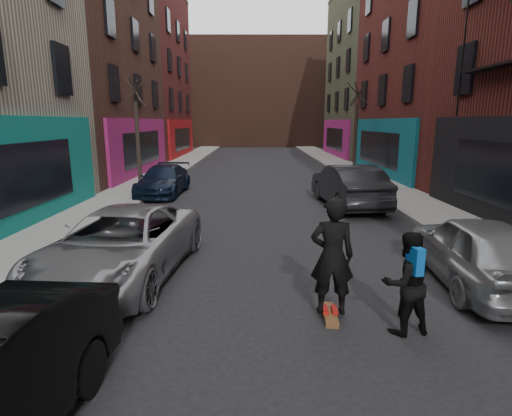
{
  "coord_description": "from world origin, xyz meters",
  "views": [
    {
      "loc": [
        -0.31,
        -2.23,
        3.32
      ],
      "look_at": [
        -0.3,
        5.7,
        1.6
      ],
      "focal_mm": 28.0,
      "sensor_mm": 36.0,
      "label": 1
    }
  ],
  "objects_px": {
    "tree_left_far": "(137,120)",
    "skateboarder": "(332,256)",
    "parked_left_far": "(121,244)",
    "skateboard": "(330,315)",
    "tree_right_far": "(357,118)",
    "parked_right_far": "(478,250)",
    "pedestrian": "(406,283)",
    "parked_right_end": "(348,185)",
    "parked_left_end": "(164,180)"
  },
  "relations": [
    {
      "from": "tree_left_far",
      "to": "skateboarder",
      "type": "xyz_separation_m",
      "value": [
        7.18,
        -13.88,
        -2.27
      ]
    },
    {
      "from": "parked_left_far",
      "to": "skateboard",
      "type": "xyz_separation_m",
      "value": [
        4.18,
        -1.88,
        -0.69
      ]
    },
    {
      "from": "tree_right_far",
      "to": "parked_right_far",
      "type": "xyz_separation_m",
      "value": [
        -1.94,
        -18.42,
        -2.79
      ]
    },
    {
      "from": "pedestrian",
      "to": "skateboard",
      "type": "bearing_deg",
      "value": -35.2
    },
    {
      "from": "parked_left_far",
      "to": "pedestrian",
      "type": "xyz_separation_m",
      "value": [
        5.26,
        -2.36,
        0.11
      ]
    },
    {
      "from": "parked_left_far",
      "to": "parked_right_end",
      "type": "height_order",
      "value": "parked_right_end"
    },
    {
      "from": "parked_right_far",
      "to": "pedestrian",
      "type": "height_order",
      "value": "pedestrian"
    },
    {
      "from": "tree_right_far",
      "to": "skateboard",
      "type": "xyz_separation_m",
      "value": [
        -5.22,
        -19.88,
        -3.48
      ]
    },
    {
      "from": "parked_right_end",
      "to": "tree_left_far",
      "type": "bearing_deg",
      "value": -31.28
    },
    {
      "from": "parked_left_far",
      "to": "parked_right_end",
      "type": "bearing_deg",
      "value": 54.13
    },
    {
      "from": "tree_left_far",
      "to": "parked_right_far",
      "type": "height_order",
      "value": "tree_left_far"
    },
    {
      "from": "parked_right_far",
      "to": "skateboarder",
      "type": "bearing_deg",
      "value": 28.46
    },
    {
      "from": "tree_left_far",
      "to": "pedestrian",
      "type": "relative_size",
      "value": 3.89
    },
    {
      "from": "tree_left_far",
      "to": "pedestrian",
      "type": "bearing_deg",
      "value": -60.09
    },
    {
      "from": "pedestrian",
      "to": "tree_right_far",
      "type": "bearing_deg",
      "value": -112.47
    },
    {
      "from": "parked_right_end",
      "to": "parked_left_far",
      "type": "bearing_deg",
      "value": 42.63
    },
    {
      "from": "parked_left_far",
      "to": "tree_left_far",
      "type": "bearing_deg",
      "value": 109.64
    },
    {
      "from": "parked_right_end",
      "to": "skateboarder",
      "type": "xyz_separation_m",
      "value": [
        -2.41,
        -9.33,
        0.27
      ]
    },
    {
      "from": "parked_left_end",
      "to": "skateboarder",
      "type": "distance_m",
      "value": 13.24
    },
    {
      "from": "parked_left_end",
      "to": "skateboard",
      "type": "xyz_separation_m",
      "value": [
        5.55,
        -12.01,
        -0.62
      ]
    },
    {
      "from": "tree_right_far",
      "to": "pedestrian",
      "type": "bearing_deg",
      "value": -101.48
    },
    {
      "from": "skateboarder",
      "to": "pedestrian",
      "type": "xyz_separation_m",
      "value": [
        1.09,
        -0.49,
        -0.27
      ]
    },
    {
      "from": "parked_left_end",
      "to": "parked_right_end",
      "type": "distance_m",
      "value": 8.41
    },
    {
      "from": "tree_left_far",
      "to": "skateboard",
      "type": "height_order",
      "value": "tree_left_far"
    },
    {
      "from": "parked_right_end",
      "to": "skateboard",
      "type": "xyz_separation_m",
      "value": [
        -2.41,
        -9.33,
        -0.79
      ]
    },
    {
      "from": "tree_left_far",
      "to": "skateboarder",
      "type": "height_order",
      "value": "tree_left_far"
    },
    {
      "from": "parked_right_end",
      "to": "pedestrian",
      "type": "height_order",
      "value": "parked_right_end"
    },
    {
      "from": "tree_left_far",
      "to": "tree_right_far",
      "type": "height_order",
      "value": "tree_right_far"
    },
    {
      "from": "parked_right_far",
      "to": "skateboard",
      "type": "distance_m",
      "value": 3.66
    },
    {
      "from": "skateboarder",
      "to": "pedestrian",
      "type": "bearing_deg",
      "value": 159.37
    },
    {
      "from": "parked_right_far",
      "to": "parked_left_far",
      "type": "bearing_deg",
      "value": 1.33
    },
    {
      "from": "parked_right_end",
      "to": "tree_right_far",
      "type": "bearing_deg",
      "value": -110.82
    },
    {
      "from": "tree_right_far",
      "to": "pedestrian",
      "type": "relative_size",
      "value": 4.07
    },
    {
      "from": "tree_left_far",
      "to": "skateboarder",
      "type": "relative_size",
      "value": 3.21
    },
    {
      "from": "tree_left_far",
      "to": "parked_left_end",
      "type": "xyz_separation_m",
      "value": [
        1.62,
        -1.86,
        -2.71
      ]
    },
    {
      "from": "parked_left_far",
      "to": "skateboarder",
      "type": "height_order",
      "value": "skateboarder"
    },
    {
      "from": "parked_right_far",
      "to": "skateboard",
      "type": "bearing_deg",
      "value": 28.46
    },
    {
      "from": "parked_right_far",
      "to": "parked_right_end",
      "type": "height_order",
      "value": "parked_right_end"
    },
    {
      "from": "tree_right_far",
      "to": "parked_left_end",
      "type": "bearing_deg",
      "value": -143.88
    },
    {
      "from": "parked_left_end",
      "to": "skateboarder",
      "type": "xyz_separation_m",
      "value": [
        5.55,
        -12.01,
        0.44
      ]
    },
    {
      "from": "tree_right_far",
      "to": "parked_right_end",
      "type": "height_order",
      "value": "tree_right_far"
    },
    {
      "from": "parked_right_far",
      "to": "skateboarder",
      "type": "xyz_separation_m",
      "value": [
        -3.28,
        -1.45,
        0.37
      ]
    },
    {
      "from": "tree_left_far",
      "to": "parked_left_far",
      "type": "distance_m",
      "value": 12.65
    },
    {
      "from": "tree_left_far",
      "to": "parked_right_far",
      "type": "xyz_separation_m",
      "value": [
        10.46,
        -12.42,
        -2.64
      ]
    },
    {
      "from": "parked_left_far",
      "to": "tree_right_far",
      "type": "bearing_deg",
      "value": 68.03
    },
    {
      "from": "tree_right_far",
      "to": "parked_left_end",
      "type": "distance_m",
      "value": 13.64
    },
    {
      "from": "tree_right_far",
      "to": "skateboarder",
      "type": "height_order",
      "value": "tree_right_far"
    },
    {
      "from": "skateboard",
      "to": "skateboarder",
      "type": "distance_m",
      "value": 1.06
    },
    {
      "from": "skateboard",
      "to": "pedestrian",
      "type": "relative_size",
      "value": 0.48
    },
    {
      "from": "skateboarder",
      "to": "parked_right_end",
      "type": "bearing_deg",
      "value": -100.91
    }
  ]
}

